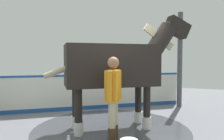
% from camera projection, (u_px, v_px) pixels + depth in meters
% --- Properties ---
extents(ground_plane, '(16.00, 16.00, 0.02)m').
position_uv_depth(ground_plane, '(103.00, 131.00, 4.83)').
color(ground_plane, slate).
extents(wet_patch, '(3.54, 3.54, 0.00)m').
position_uv_depth(wet_patch, '(111.00, 128.00, 4.97)').
color(wet_patch, '#42444C').
rests_on(wet_patch, ground).
extents(barrier_wall, '(4.81, 3.51, 1.11)m').
position_uv_depth(barrier_wall, '(94.00, 93.00, 6.88)').
color(barrier_wall, silver).
rests_on(barrier_wall, ground).
extents(roof_post_near, '(0.16, 0.16, 3.11)m').
position_uv_depth(roof_post_near, '(180.00, 60.00, 7.20)').
color(roof_post_near, '#4C4C51').
rests_on(roof_post_near, ground).
extents(horse, '(2.92, 2.25, 2.63)m').
position_uv_depth(horse, '(117.00, 66.00, 4.94)').
color(horse, black).
rests_on(horse, ground).
extents(handler, '(0.27, 0.66, 1.62)m').
position_uv_depth(handler, '(113.00, 94.00, 4.07)').
color(handler, '#47331E').
rests_on(handler, ground).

